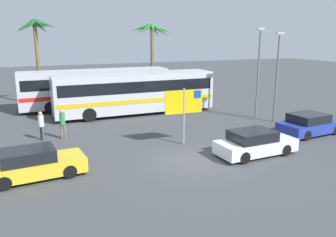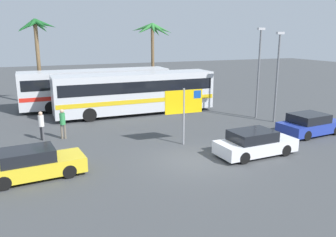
{
  "view_description": "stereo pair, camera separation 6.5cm",
  "coord_description": "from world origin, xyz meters",
  "px_view_note": "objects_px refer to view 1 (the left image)",
  "views": [
    {
      "loc": [
        -7.26,
        -13.96,
        5.99
      ],
      "look_at": [
        0.21,
        3.75,
        1.3
      ],
      "focal_mm": 36.48,
      "sensor_mm": 36.0,
      "label": 1
    },
    {
      "loc": [
        -7.2,
        -13.99,
        5.99
      ],
      "look_at": [
        0.21,
        3.75,
        1.3
      ],
      "focal_mm": 36.48,
      "sensor_mm": 36.0,
      "label": 2
    }
  ],
  "objects_px": {
    "bus_rear_coach": "(96,86)",
    "car_blue": "(310,124)",
    "bus_front_coach": "(135,91)",
    "car_yellow": "(33,164)",
    "car_white": "(255,143)",
    "ferry_sign": "(185,104)",
    "pedestrian_by_bus": "(62,121)",
    "pedestrian_crossing_lot": "(41,123)"
  },
  "relations": [
    {
      "from": "bus_front_coach",
      "to": "car_blue",
      "type": "relative_size",
      "value": 2.91
    },
    {
      "from": "bus_front_coach",
      "to": "car_blue",
      "type": "height_order",
      "value": "bus_front_coach"
    },
    {
      "from": "bus_rear_coach",
      "to": "car_blue",
      "type": "distance_m",
      "value": 17.11
    },
    {
      "from": "bus_front_coach",
      "to": "car_blue",
      "type": "bearing_deg",
      "value": -49.75
    },
    {
      "from": "car_yellow",
      "to": "pedestrian_crossing_lot",
      "type": "relative_size",
      "value": 2.49
    },
    {
      "from": "ferry_sign",
      "to": "car_blue",
      "type": "bearing_deg",
      "value": -6.46
    },
    {
      "from": "car_yellow",
      "to": "car_blue",
      "type": "xyz_separation_m",
      "value": [
        16.04,
        0.53,
        0.0
      ]
    },
    {
      "from": "car_white",
      "to": "pedestrian_crossing_lot",
      "type": "xyz_separation_m",
      "value": [
        -9.9,
        6.95,
        0.38
      ]
    },
    {
      "from": "car_yellow",
      "to": "car_blue",
      "type": "bearing_deg",
      "value": -3.41
    },
    {
      "from": "pedestrian_crossing_lot",
      "to": "car_blue",
      "type": "bearing_deg",
      "value": -50.23
    },
    {
      "from": "pedestrian_crossing_lot",
      "to": "pedestrian_by_bus",
      "type": "bearing_deg",
      "value": -41.54
    },
    {
      "from": "car_yellow",
      "to": "car_white",
      "type": "height_order",
      "value": "same"
    },
    {
      "from": "ferry_sign",
      "to": "car_white",
      "type": "xyz_separation_m",
      "value": [
        2.55,
        -3.02,
        -1.69
      ]
    },
    {
      "from": "bus_front_coach",
      "to": "ferry_sign",
      "type": "relative_size",
      "value": 3.85
    },
    {
      "from": "ferry_sign",
      "to": "pedestrian_by_bus",
      "type": "height_order",
      "value": "ferry_sign"
    },
    {
      "from": "car_yellow",
      "to": "pedestrian_crossing_lot",
      "type": "xyz_separation_m",
      "value": [
        0.64,
        5.65,
        0.38
      ]
    },
    {
      "from": "ferry_sign",
      "to": "car_white",
      "type": "height_order",
      "value": "ferry_sign"
    },
    {
      "from": "ferry_sign",
      "to": "pedestrian_by_bus",
      "type": "relative_size",
      "value": 1.77
    },
    {
      "from": "car_white",
      "to": "pedestrian_by_bus",
      "type": "relative_size",
      "value": 2.36
    },
    {
      "from": "bus_front_coach",
      "to": "bus_rear_coach",
      "type": "distance_m",
      "value": 4.38
    },
    {
      "from": "bus_front_coach",
      "to": "ferry_sign",
      "type": "distance_m",
      "value": 8.54
    },
    {
      "from": "car_white",
      "to": "pedestrian_by_bus",
      "type": "bearing_deg",
      "value": 139.74
    },
    {
      "from": "ferry_sign",
      "to": "bus_rear_coach",
      "type": "bearing_deg",
      "value": 103.41
    },
    {
      "from": "bus_rear_coach",
      "to": "car_yellow",
      "type": "distance_m",
      "value": 15.06
    },
    {
      "from": "bus_rear_coach",
      "to": "ferry_sign",
      "type": "bearing_deg",
      "value": -78.56
    },
    {
      "from": "bus_rear_coach",
      "to": "car_blue",
      "type": "xyz_separation_m",
      "value": [
        10.53,
        -13.44,
        -1.15
      ]
    },
    {
      "from": "bus_rear_coach",
      "to": "car_blue",
      "type": "bearing_deg",
      "value": -51.92
    },
    {
      "from": "bus_front_coach",
      "to": "car_yellow",
      "type": "xyz_separation_m",
      "value": [
        -7.82,
        -10.24,
        -1.15
      ]
    },
    {
      "from": "car_blue",
      "to": "bus_rear_coach",
      "type": "bearing_deg",
      "value": 123.4
    },
    {
      "from": "pedestrian_by_bus",
      "to": "ferry_sign",
      "type": "bearing_deg",
      "value": 62.52
    },
    {
      "from": "bus_front_coach",
      "to": "pedestrian_by_bus",
      "type": "relative_size",
      "value": 6.83
    },
    {
      "from": "car_yellow",
      "to": "pedestrian_crossing_lot",
      "type": "distance_m",
      "value": 5.7
    },
    {
      "from": "bus_front_coach",
      "to": "pedestrian_crossing_lot",
      "type": "distance_m",
      "value": 8.55
    },
    {
      "from": "bus_front_coach",
      "to": "ferry_sign",
      "type": "xyz_separation_m",
      "value": [
        0.17,
        -8.52,
        0.54
      ]
    },
    {
      "from": "car_yellow",
      "to": "pedestrian_by_bus",
      "type": "relative_size",
      "value": 2.38
    },
    {
      "from": "bus_rear_coach",
      "to": "car_blue",
      "type": "height_order",
      "value": "bus_rear_coach"
    },
    {
      "from": "car_yellow",
      "to": "bus_front_coach",
      "type": "bearing_deg",
      "value": 47.37
    },
    {
      "from": "bus_rear_coach",
      "to": "pedestrian_by_bus",
      "type": "xyz_separation_m",
      "value": [
        -3.69,
        -8.52,
        -0.71
      ]
    },
    {
      "from": "bus_rear_coach",
      "to": "bus_front_coach",
      "type": "bearing_deg",
      "value": -58.26
    },
    {
      "from": "ferry_sign",
      "to": "car_yellow",
      "type": "xyz_separation_m",
      "value": [
        -7.99,
        -1.72,
        -1.69
      ]
    },
    {
      "from": "ferry_sign",
      "to": "pedestrian_crossing_lot",
      "type": "height_order",
      "value": "ferry_sign"
    },
    {
      "from": "pedestrian_by_bus",
      "to": "pedestrian_crossing_lot",
      "type": "relative_size",
      "value": 1.05
    }
  ]
}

